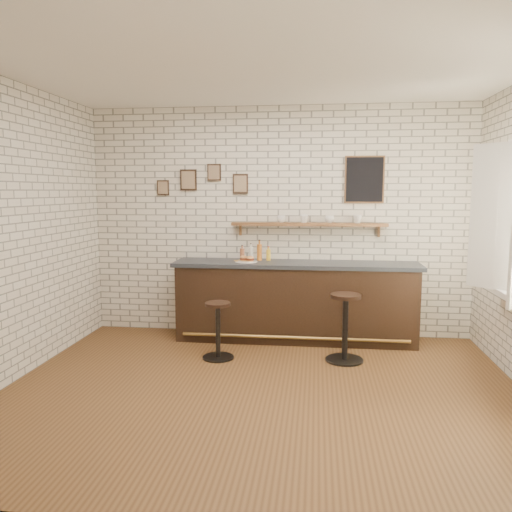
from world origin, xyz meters
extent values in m
plane|color=brown|center=(0.00, 0.00, 0.00)|extent=(5.00, 5.00, 0.00)
cube|color=black|center=(0.25, 1.70, 0.48)|extent=(3.00, 0.58, 0.96)
cube|color=#2D333A|center=(0.25, 1.70, 0.98)|extent=(3.10, 0.62, 0.05)
cylinder|color=olive|center=(0.25, 1.38, 0.12)|extent=(2.79, 0.04, 0.04)
cylinder|color=white|center=(-0.38, 1.65, 1.02)|extent=(0.28, 0.28, 0.01)
cylinder|color=#E2B14F|center=(-0.33, 1.69, 1.02)|extent=(0.05, 0.05, 0.00)
cylinder|color=#E2B14F|center=(-0.35, 1.65, 1.02)|extent=(0.05, 0.05, 0.00)
cylinder|color=#E2B14F|center=(-0.48, 1.72, 1.02)|extent=(0.06, 0.06, 0.00)
cylinder|color=#E2B14F|center=(-0.34, 1.69, 1.02)|extent=(0.06, 0.06, 0.00)
cylinder|color=#E2B14F|center=(-0.50, 1.61, 1.02)|extent=(0.06, 0.06, 0.00)
cylinder|color=#E2B14F|center=(-0.33, 1.66, 1.02)|extent=(0.04, 0.04, 0.00)
cylinder|color=#E2B14F|center=(-0.39, 1.61, 1.02)|extent=(0.05, 0.05, 0.00)
cylinder|color=#E2B14F|center=(-0.49, 1.60, 1.02)|extent=(0.04, 0.04, 0.00)
cylinder|color=#E2B14F|center=(-0.53, 1.67, 1.02)|extent=(0.05, 0.05, 0.00)
cylinder|color=#E2B14F|center=(-0.34, 1.61, 1.02)|extent=(0.06, 0.06, 0.00)
cylinder|color=#E2B14F|center=(-0.49, 1.68, 1.02)|extent=(0.04, 0.04, 0.00)
cylinder|color=#E2B14F|center=(-0.35, 1.63, 1.02)|extent=(0.05, 0.05, 0.00)
cylinder|color=#E2B14F|center=(-0.33, 1.68, 1.02)|extent=(0.05, 0.05, 0.00)
cylinder|color=brown|center=(-0.46, 1.82, 1.09)|extent=(0.06, 0.06, 0.15)
cylinder|color=brown|center=(-0.46, 1.82, 1.18)|extent=(0.02, 0.02, 0.03)
cylinder|color=black|center=(-0.46, 1.82, 1.20)|extent=(0.02, 0.02, 0.01)
cylinder|color=beige|center=(-0.34, 1.82, 1.10)|extent=(0.06, 0.06, 0.17)
cylinder|color=beige|center=(-0.34, 1.82, 1.20)|extent=(0.02, 0.02, 0.04)
cylinder|color=black|center=(-0.34, 1.82, 1.23)|extent=(0.02, 0.02, 0.01)
cylinder|color=#AA5C1B|center=(-0.23, 1.82, 1.12)|extent=(0.07, 0.07, 0.21)
cylinder|color=#AA5C1B|center=(-0.23, 1.82, 1.24)|extent=(0.02, 0.02, 0.05)
cylinder|color=black|center=(-0.23, 1.82, 1.27)|extent=(0.03, 0.03, 0.01)
cylinder|color=gold|center=(-0.11, 1.82, 1.08)|extent=(0.06, 0.06, 0.14)
cylinder|color=gold|center=(-0.11, 1.82, 1.17)|extent=(0.03, 0.03, 0.03)
cylinder|color=maroon|center=(-0.11, 1.82, 1.19)|extent=(0.03, 0.03, 0.01)
cylinder|color=black|center=(-0.60, 0.87, 0.01)|extent=(0.36, 0.36, 0.02)
cylinder|color=black|center=(-0.60, 0.87, 0.32)|extent=(0.05, 0.05, 0.60)
cylinder|color=black|center=(-0.60, 0.87, 0.63)|extent=(0.35, 0.35, 0.04)
cylinder|color=black|center=(0.84, 0.96, 0.01)|extent=(0.43, 0.43, 0.02)
cylinder|color=black|center=(0.84, 0.96, 0.37)|extent=(0.06, 0.06, 0.70)
cylinder|color=black|center=(0.84, 0.96, 0.75)|extent=(0.40, 0.40, 0.04)
cube|color=brown|center=(0.40, 1.90, 1.48)|extent=(2.00, 0.18, 0.04)
cube|color=brown|center=(-0.50, 1.97, 1.40)|extent=(0.03, 0.04, 0.16)
cube|color=brown|center=(1.30, 1.97, 1.40)|extent=(0.03, 0.04, 0.16)
imported|color=white|center=(0.05, 1.90, 1.54)|extent=(0.12, 0.12, 0.09)
imported|color=white|center=(0.34, 1.90, 1.55)|extent=(0.15, 0.15, 0.10)
imported|color=white|center=(0.67, 1.90, 1.55)|extent=(0.15, 0.15, 0.09)
imported|color=white|center=(1.02, 1.90, 1.55)|extent=(0.12, 0.12, 0.10)
cube|color=black|center=(-1.20, 1.98, 2.05)|extent=(0.22, 0.02, 0.28)
cube|color=black|center=(-0.85, 1.98, 2.15)|extent=(0.18, 0.02, 0.22)
cube|color=black|center=(-0.50, 1.98, 2.00)|extent=(0.20, 0.02, 0.26)
cube|color=black|center=(-1.55, 1.98, 1.95)|extent=(0.16, 0.02, 0.20)
cube|color=black|center=(1.10, 1.98, 2.05)|extent=(0.46, 0.02, 0.56)
cube|color=white|center=(2.47, 0.90, 1.65)|extent=(0.05, 0.06, 1.50)
cube|color=white|center=(2.32, 0.60, 1.65)|extent=(0.40, 0.46, 1.46)
camera|label=1|loc=(0.50, -4.57, 1.91)|focal=35.00mm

